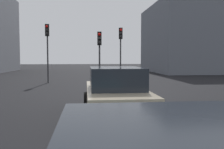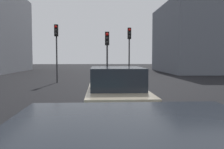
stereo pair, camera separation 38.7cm
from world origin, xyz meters
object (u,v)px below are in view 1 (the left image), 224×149
(car_beige_lead, at_px, (115,94))
(traffic_light_far_left, at_px, (99,47))
(traffic_light_near_left, at_px, (121,43))
(traffic_light_near_right, at_px, (47,41))

(car_beige_lead, height_order, traffic_light_far_left, traffic_light_far_left)
(traffic_light_near_left, xyz_separation_m, traffic_light_near_right, (-0.73, 5.70, 0.08))
(traffic_light_near_right, bearing_deg, traffic_light_near_left, 100.57)
(traffic_light_near_right, bearing_deg, car_beige_lead, 21.04)
(car_beige_lead, bearing_deg, traffic_light_near_right, 17.68)
(car_beige_lead, height_order, traffic_light_near_right, traffic_light_near_right)
(car_beige_lead, relative_size, traffic_light_far_left, 1.31)
(car_beige_lead, distance_m, traffic_light_far_left, 9.40)
(car_beige_lead, bearing_deg, traffic_light_near_left, -8.70)
(traffic_light_near_left, distance_m, traffic_light_near_right, 5.74)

